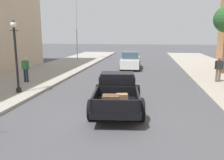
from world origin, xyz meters
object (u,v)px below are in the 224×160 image
Objects in this scene: pedestrian_sidewalk_left at (26,68)px; flagpole at (78,14)px; street_lamp_near at (16,51)px; pedestrian_sidewalk_right at (219,68)px; car_background_white at (130,61)px; hotrod_truck_black at (117,91)px.

pedestrian_sidewalk_left is 0.18× the size of flagpole.
flagpole reaches higher than street_lamp_near.
flagpole is at bearing 96.26° from street_lamp_near.
street_lamp_near is at bearing -68.58° from pedestrian_sidewalk_left.
flagpole is at bearing 137.01° from pedestrian_sidewalk_right.
pedestrian_sidewalk_left reaches higher than car_background_white.
pedestrian_sidewalk_left is (-6.27, -8.12, 0.32)m from car_background_white.
flagpole is at bearing 137.78° from car_background_white.
street_lamp_near reaches higher than hotrod_truck_black.
flagpole is at bearing 112.00° from hotrod_truck_black.
car_background_white is at bearing 136.15° from pedestrian_sidewalk_right.
flagpole is (-7.49, 18.54, 5.02)m from hotrod_truck_black.
car_background_white is 1.13× the size of street_lamp_near.
car_background_white is 10.85m from flagpole.
hotrod_truck_black is at bearing -134.70° from pedestrian_sidewalk_right.
street_lamp_near is (-5.24, -10.75, 1.62)m from car_background_white.
pedestrian_sidewalk_left is at bearing -86.64° from flagpole.
hotrod_truck_black is 0.55× the size of flagpole.
flagpole reaches higher than hotrod_truck_black.
pedestrian_sidewalk_left is at bearing 149.25° from hotrod_truck_black.
hotrod_truck_black is 3.07× the size of pedestrian_sidewalk_right.
pedestrian_sidewalk_left reaches higher than hotrod_truck_black.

